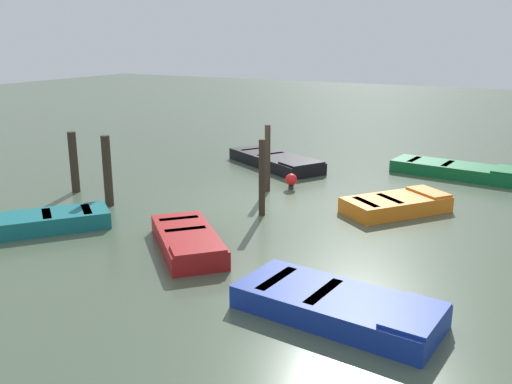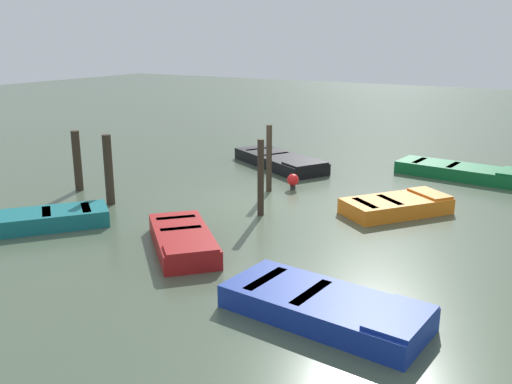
{
  "view_description": "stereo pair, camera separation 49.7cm",
  "coord_description": "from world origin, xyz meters",
  "px_view_note": "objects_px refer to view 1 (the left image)",
  "views": [
    {
      "loc": [
        13.1,
        7.14,
        4.53
      ],
      "look_at": [
        0.0,
        0.0,
        0.35
      ],
      "focal_mm": 39.5,
      "sensor_mm": 36.0,
      "label": 1
    },
    {
      "loc": [
        12.85,
        7.57,
        4.53
      ],
      "look_at": [
        0.0,
        0.0,
        0.35
      ],
      "focal_mm": 39.5,
      "sensor_mm": 36.0,
      "label": 2
    }
  ],
  "objects_px": {
    "rowboat_red": "(188,240)",
    "mooring_piling_center": "(262,178)",
    "rowboat_orange": "(397,204)",
    "mooring_piling_near_left": "(74,162)",
    "rowboat_green": "(458,170)",
    "marker_buoy": "(291,180)",
    "mooring_piling_mid_right": "(107,171)",
    "rowboat_blue": "(338,305)",
    "rowboat_black": "(276,160)",
    "mooring_piling_far_left": "(268,158)",
    "rowboat_teal": "(35,222)"
  },
  "relations": [
    {
      "from": "rowboat_green",
      "to": "marker_buoy",
      "type": "bearing_deg",
      "value": -129.51
    },
    {
      "from": "rowboat_teal",
      "to": "rowboat_blue",
      "type": "height_order",
      "value": "same"
    },
    {
      "from": "rowboat_orange",
      "to": "mooring_piling_center",
      "type": "xyz_separation_m",
      "value": [
        1.94,
        -3.0,
        0.78
      ]
    },
    {
      "from": "marker_buoy",
      "to": "rowboat_red",
      "type": "bearing_deg",
      "value": 1.57
    },
    {
      "from": "rowboat_black",
      "to": "mooring_piling_center",
      "type": "relative_size",
      "value": 2.11
    },
    {
      "from": "rowboat_blue",
      "to": "mooring_piling_near_left",
      "type": "relative_size",
      "value": 1.93
    },
    {
      "from": "mooring_piling_far_left",
      "to": "marker_buoy",
      "type": "height_order",
      "value": "mooring_piling_far_left"
    },
    {
      "from": "mooring_piling_mid_right",
      "to": "mooring_piling_near_left",
      "type": "xyz_separation_m",
      "value": [
        -0.58,
        -1.85,
        -0.07
      ]
    },
    {
      "from": "rowboat_blue",
      "to": "mooring_piling_near_left",
      "type": "bearing_deg",
      "value": 165.03
    },
    {
      "from": "rowboat_orange",
      "to": "mooring_piling_near_left",
      "type": "height_order",
      "value": "mooring_piling_near_left"
    },
    {
      "from": "rowboat_teal",
      "to": "mooring_piling_far_left",
      "type": "height_order",
      "value": "mooring_piling_far_left"
    },
    {
      "from": "rowboat_orange",
      "to": "mooring_piling_near_left",
      "type": "relative_size",
      "value": 1.65
    },
    {
      "from": "rowboat_blue",
      "to": "mooring_piling_mid_right",
      "type": "xyz_separation_m",
      "value": [
        -3.01,
        -7.77,
        0.76
      ]
    },
    {
      "from": "mooring_piling_center",
      "to": "mooring_piling_mid_right",
      "type": "bearing_deg",
      "value": -72.86
    },
    {
      "from": "rowboat_green",
      "to": "mooring_piling_center",
      "type": "height_order",
      "value": "mooring_piling_center"
    },
    {
      "from": "rowboat_green",
      "to": "mooring_piling_far_left",
      "type": "height_order",
      "value": "mooring_piling_far_left"
    },
    {
      "from": "marker_buoy",
      "to": "rowboat_blue",
      "type": "bearing_deg",
      "value": 30.7
    },
    {
      "from": "rowboat_teal",
      "to": "rowboat_orange",
      "type": "xyz_separation_m",
      "value": [
        -5.61,
        7.19,
        0.0
      ]
    },
    {
      "from": "rowboat_green",
      "to": "mooring_piling_center",
      "type": "distance_m",
      "value": 7.76
    },
    {
      "from": "mooring_piling_near_left",
      "to": "mooring_piling_center",
      "type": "bearing_deg",
      "value": 96.51
    },
    {
      "from": "rowboat_blue",
      "to": "mooring_piling_mid_right",
      "type": "bearing_deg",
      "value": 164.32
    },
    {
      "from": "rowboat_red",
      "to": "rowboat_green",
      "type": "distance_m",
      "value": 10.49
    },
    {
      "from": "rowboat_teal",
      "to": "rowboat_red",
      "type": "bearing_deg",
      "value": 139.34
    },
    {
      "from": "mooring_piling_near_left",
      "to": "rowboat_red",
      "type": "bearing_deg",
      "value": 68.17
    },
    {
      "from": "mooring_piling_mid_right",
      "to": "mooring_piling_center",
      "type": "distance_m",
      "value": 4.26
    },
    {
      "from": "rowboat_green",
      "to": "marker_buoy",
      "type": "xyz_separation_m",
      "value": [
        4.08,
        -4.17,
        0.07
      ]
    },
    {
      "from": "rowboat_black",
      "to": "mooring_piling_mid_right",
      "type": "height_order",
      "value": "mooring_piling_mid_right"
    },
    {
      "from": "rowboat_orange",
      "to": "mooring_piling_near_left",
      "type": "xyz_separation_m",
      "value": [
        2.61,
        -8.93,
        0.69
      ]
    },
    {
      "from": "rowboat_orange",
      "to": "rowboat_black",
      "type": "bearing_deg",
      "value": 94.99
    },
    {
      "from": "rowboat_green",
      "to": "mooring_piling_far_left",
      "type": "xyz_separation_m",
      "value": [
        4.62,
        -4.7,
        0.78
      ]
    },
    {
      "from": "rowboat_black",
      "to": "mooring_piling_near_left",
      "type": "distance_m",
      "value": 6.97
    },
    {
      "from": "rowboat_black",
      "to": "mooring_piling_near_left",
      "type": "relative_size",
      "value": 2.34
    },
    {
      "from": "rowboat_black",
      "to": "rowboat_blue",
      "type": "height_order",
      "value": "same"
    },
    {
      "from": "rowboat_green",
      "to": "marker_buoy",
      "type": "distance_m",
      "value": 5.83
    },
    {
      "from": "mooring_piling_mid_right",
      "to": "rowboat_green",
      "type": "bearing_deg",
      "value": 135.66
    },
    {
      "from": "rowboat_blue",
      "to": "mooring_piling_center",
      "type": "distance_m",
      "value": 5.7
    },
    {
      "from": "rowboat_red",
      "to": "marker_buoy",
      "type": "distance_m",
      "value": 5.62
    },
    {
      "from": "rowboat_green",
      "to": "mooring_piling_mid_right",
      "type": "xyz_separation_m",
      "value": [
        8.01,
        -7.82,
        0.76
      ]
    },
    {
      "from": "mooring_piling_mid_right",
      "to": "marker_buoy",
      "type": "xyz_separation_m",
      "value": [
        -3.93,
        3.66,
        -0.69
      ]
    },
    {
      "from": "rowboat_blue",
      "to": "mooring_piling_near_left",
      "type": "xyz_separation_m",
      "value": [
        -3.59,
        -9.63,
        0.69
      ]
    },
    {
      "from": "rowboat_red",
      "to": "mooring_piling_mid_right",
      "type": "xyz_separation_m",
      "value": [
        -1.69,
        -3.81,
        0.76
      ]
    },
    {
      "from": "rowboat_red",
      "to": "mooring_piling_center",
      "type": "xyz_separation_m",
      "value": [
        -2.94,
        0.26,
        0.78
      ]
    },
    {
      "from": "rowboat_orange",
      "to": "mooring_piling_mid_right",
      "type": "height_order",
      "value": "mooring_piling_mid_right"
    },
    {
      "from": "rowboat_teal",
      "to": "mooring_piling_mid_right",
      "type": "relative_size",
      "value": 1.72
    },
    {
      "from": "mooring_piling_far_left",
      "to": "rowboat_orange",
      "type": "bearing_deg",
      "value": 87.16
    },
    {
      "from": "rowboat_green",
      "to": "rowboat_red",
      "type": "bearing_deg",
      "value": -106.37
    },
    {
      "from": "mooring_piling_near_left",
      "to": "rowboat_green",
      "type": "bearing_deg",
      "value": 127.5
    },
    {
      "from": "rowboat_green",
      "to": "mooring_piling_mid_right",
      "type": "distance_m",
      "value": 11.22
    },
    {
      "from": "rowboat_orange",
      "to": "mooring_piling_far_left",
      "type": "relative_size",
      "value": 1.5
    },
    {
      "from": "rowboat_teal",
      "to": "rowboat_black",
      "type": "height_order",
      "value": "same"
    }
  ]
}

